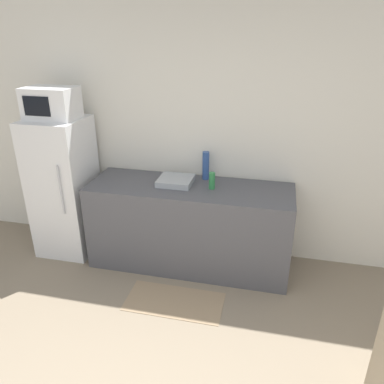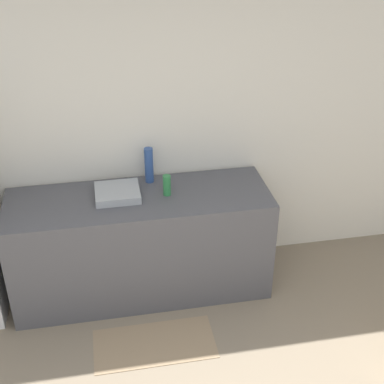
% 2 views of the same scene
% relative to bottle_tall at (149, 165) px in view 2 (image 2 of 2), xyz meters
% --- Properties ---
extents(wall_back, '(8.00, 0.06, 2.60)m').
position_rel_bottle_tall_xyz_m(wall_back, '(0.04, 0.15, 0.27)').
color(wall_back, silver).
rests_on(wall_back, ground_plane).
extents(counter, '(2.03, 0.67, 0.88)m').
position_rel_bottle_tall_xyz_m(counter, '(-0.11, -0.24, -0.59)').
color(counter, '#4C4C51').
rests_on(counter, ground_plane).
extents(sink_basin, '(0.34, 0.32, 0.06)m').
position_rel_bottle_tall_xyz_m(sink_basin, '(-0.27, -0.19, -0.12)').
color(sink_basin, '#9EA3A8').
rests_on(sink_basin, counter).
extents(bottle_tall, '(0.07, 0.07, 0.29)m').
position_rel_bottle_tall_xyz_m(bottle_tall, '(0.00, 0.00, 0.00)').
color(bottle_tall, '#2D4C8C').
rests_on(bottle_tall, counter).
extents(bottle_short, '(0.06, 0.06, 0.16)m').
position_rel_bottle_tall_xyz_m(bottle_short, '(0.11, -0.24, -0.06)').
color(bottle_short, '#2D7F42').
rests_on(bottle_short, counter).
extents(kitchen_rug, '(0.89, 0.44, 0.01)m').
position_rel_bottle_tall_xyz_m(kitchen_rug, '(-0.11, -0.89, -1.02)').
color(kitchen_rug, '#937A5B').
rests_on(kitchen_rug, ground_plane).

